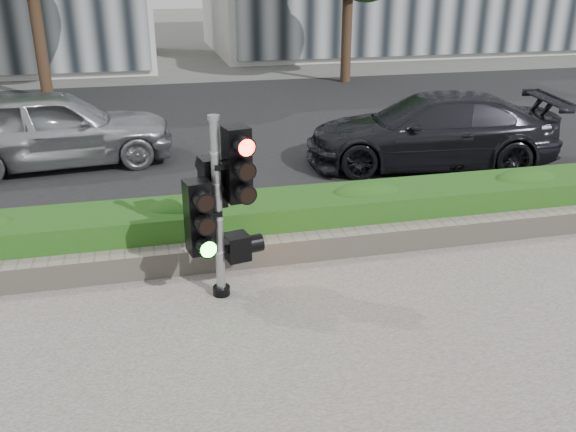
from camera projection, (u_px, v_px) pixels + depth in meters
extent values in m
plane|color=#51514C|center=(317.00, 337.00, 6.80)|extent=(120.00, 120.00, 0.00)
cube|color=black|center=(211.00, 126.00, 15.80)|extent=(60.00, 13.00, 0.02)
cube|color=gray|center=(262.00, 225.00, 9.62)|extent=(60.00, 0.25, 0.12)
cube|color=gray|center=(279.00, 250.00, 8.44)|extent=(12.00, 0.32, 0.34)
cube|color=#3B7F27|center=(269.00, 221.00, 8.96)|extent=(12.00, 1.00, 0.68)
cylinder|color=black|center=(39.00, 33.00, 18.13)|extent=(0.36, 0.36, 4.03)
cylinder|color=black|center=(347.00, 30.00, 21.27)|extent=(0.36, 0.36, 3.58)
cylinder|color=black|center=(222.00, 290.00, 7.60)|extent=(0.22, 0.22, 0.11)
cylinder|color=gray|center=(218.00, 212.00, 7.20)|extent=(0.11, 0.11, 2.22)
cylinder|color=gray|center=(213.00, 117.00, 6.77)|extent=(0.14, 0.14, 0.05)
cube|color=#FF1107|center=(237.00, 164.00, 7.06)|extent=(0.33, 0.33, 0.89)
cube|color=#14E51E|center=(199.00, 217.00, 7.08)|extent=(0.33, 0.33, 0.89)
cube|color=black|center=(213.00, 182.00, 7.31)|extent=(0.33, 0.33, 0.61)
cube|color=orange|center=(237.00, 247.00, 7.52)|extent=(0.33, 0.33, 0.32)
imported|color=#9D9FA4|center=(54.00, 128.00, 12.31)|extent=(4.86, 2.38, 1.59)
imported|color=black|center=(430.00, 130.00, 12.41)|extent=(5.34, 2.94, 1.46)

